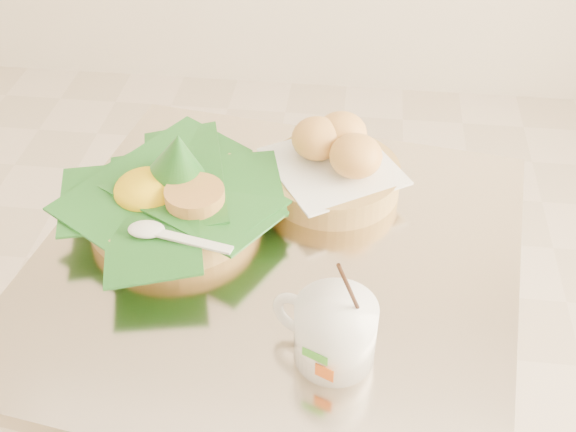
# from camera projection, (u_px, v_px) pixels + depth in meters

# --- Properties ---
(cafe_table) EXTENTS (0.80, 0.80, 0.75)m
(cafe_table) POSITION_uv_depth(u_px,v_px,m) (278.00, 352.00, 1.21)
(cafe_table) COLOR gray
(cafe_table) RESTS_ON floor
(rice_basket) EXTENTS (0.34, 0.34, 0.17)m
(rice_basket) POSITION_uv_depth(u_px,v_px,m) (172.00, 193.00, 1.11)
(rice_basket) COLOR tan
(rice_basket) RESTS_ON cafe_table
(bread_basket) EXTENTS (0.26, 0.26, 0.11)m
(bread_basket) POSITION_uv_depth(u_px,v_px,m) (335.00, 164.00, 1.17)
(bread_basket) COLOR tan
(bread_basket) RESTS_ON cafe_table
(coffee_mug) EXTENTS (0.14, 0.11, 0.18)m
(coffee_mug) POSITION_uv_depth(u_px,v_px,m) (333.00, 330.00, 0.90)
(coffee_mug) COLOR white
(coffee_mug) RESTS_ON cafe_table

